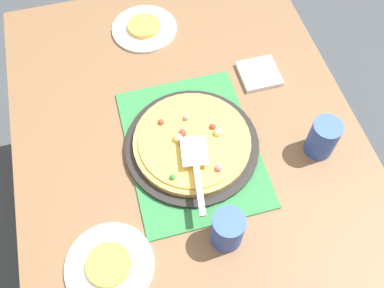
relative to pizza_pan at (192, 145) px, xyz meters
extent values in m
plane|color=#3D4247|center=(0.00, 0.00, -0.76)|extent=(8.00, 8.00, 0.00)
cube|color=brown|center=(0.00, 0.00, -0.03)|extent=(1.40, 1.00, 0.03)
cube|color=brown|center=(-0.64, -0.44, -0.40)|extent=(0.07, 0.07, 0.72)
cube|color=brown|center=(-0.64, 0.44, -0.40)|extent=(0.07, 0.07, 0.72)
cube|color=#2D753D|center=(0.00, 0.00, -0.01)|extent=(0.48, 0.36, 0.01)
cylinder|color=black|center=(0.00, 0.00, 0.00)|extent=(0.38, 0.38, 0.01)
cylinder|color=tan|center=(0.00, 0.00, 0.02)|extent=(0.33, 0.33, 0.02)
cylinder|color=#EAB747|center=(0.00, 0.00, 0.03)|extent=(0.30, 0.30, 0.01)
sphere|color=#B76675|center=(0.01, -0.03, 0.04)|extent=(0.02, 0.02, 0.02)
sphere|color=#B76675|center=(-0.07, 0.00, 0.04)|extent=(0.02, 0.02, 0.02)
sphere|color=red|center=(-0.08, -0.07, 0.04)|extent=(0.02, 0.02, 0.02)
sphere|color=#338433|center=(0.10, -0.08, 0.04)|extent=(0.02, 0.02, 0.02)
sphere|color=red|center=(-0.02, -0.02, 0.04)|extent=(0.02, 0.02, 0.02)
sphere|color=red|center=(-0.02, 0.07, 0.04)|extent=(0.02, 0.02, 0.02)
sphere|color=#E5CC7F|center=(0.00, 0.07, 0.04)|extent=(0.02, 0.02, 0.02)
sphere|color=#B76675|center=(0.11, 0.04, 0.04)|extent=(0.02, 0.02, 0.02)
sphere|color=#E5CC7F|center=(-0.01, -0.04, 0.04)|extent=(0.03, 0.03, 0.03)
sphere|color=#338433|center=(0.05, -0.03, 0.04)|extent=(0.02, 0.02, 0.02)
cylinder|color=white|center=(-0.49, -0.04, -0.01)|extent=(0.22, 0.22, 0.01)
cylinder|color=white|center=(0.27, -0.28, -0.01)|extent=(0.22, 0.22, 0.01)
cylinder|color=gold|center=(-0.49, -0.04, 0.01)|extent=(0.11, 0.11, 0.02)
cylinder|color=gold|center=(0.27, -0.28, 0.01)|extent=(0.11, 0.11, 0.02)
cylinder|color=#3351AD|center=(0.28, 0.01, 0.05)|extent=(0.08, 0.08, 0.12)
cylinder|color=#3351AD|center=(0.10, 0.35, 0.05)|extent=(0.08, 0.08, 0.12)
cube|color=silver|center=(0.05, -0.01, 0.06)|extent=(0.10, 0.08, 0.00)
cube|color=#B2B2B7|center=(0.16, -0.02, 0.06)|extent=(0.14, 0.04, 0.01)
cube|color=white|center=(-0.20, 0.27, -0.01)|extent=(0.12, 0.12, 0.02)
camera|label=1|loc=(0.59, -0.16, 1.04)|focal=39.87mm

